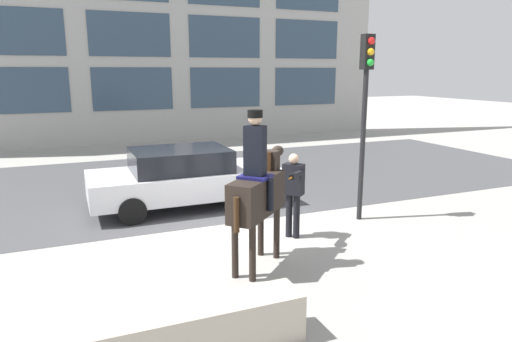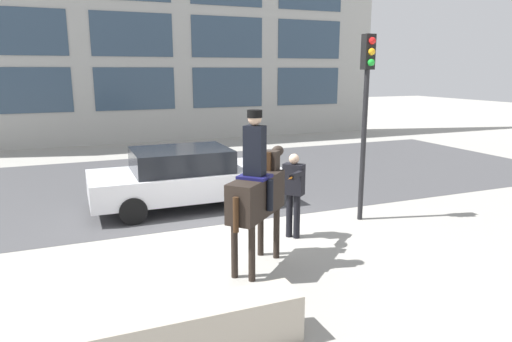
# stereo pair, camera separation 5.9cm
# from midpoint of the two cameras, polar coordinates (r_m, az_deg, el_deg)

# --- Properties ---
(ground_plane) EXTENTS (80.00, 80.00, 0.00)m
(ground_plane) POSITION_cam_midpoint_polar(r_m,az_deg,el_deg) (9.52, -3.42, -7.66)
(ground_plane) COLOR #9E9B93
(road_surface) EXTENTS (25.03, 8.50, 0.01)m
(road_surface) POSITION_cam_midpoint_polar(r_m,az_deg,el_deg) (13.92, -9.73, -1.30)
(road_surface) COLOR #444447
(road_surface) RESTS_ON ground_plane
(mounted_horse_lead) EXTENTS (1.50, 1.43, 2.67)m
(mounted_horse_lead) POSITION_cam_midpoint_polar(r_m,az_deg,el_deg) (7.51, 0.40, -2.41)
(mounted_horse_lead) COLOR black
(mounted_horse_lead) RESTS_ON ground_plane
(pedestrian_bystander) EXTENTS (0.65, 0.84, 1.70)m
(pedestrian_bystander) POSITION_cam_midpoint_polar(r_m,az_deg,el_deg) (8.95, 4.92, -2.26)
(pedestrian_bystander) COLOR black
(pedestrian_bystander) RESTS_ON ground_plane
(street_car_near_lane) EXTENTS (4.54, 2.03, 1.44)m
(street_car_near_lane) POSITION_cam_midpoint_polar(r_m,az_deg,el_deg) (11.23, -8.72, -0.70)
(street_car_near_lane) COLOR silver
(street_car_near_lane) RESTS_ON ground_plane
(traffic_light) EXTENTS (0.24, 0.29, 4.01)m
(traffic_light) POSITION_cam_midpoint_polar(r_m,az_deg,el_deg) (10.06, 13.78, 8.79)
(traffic_light) COLOR black
(traffic_light) RESTS_ON ground_plane
(planter_ledge) EXTENTS (2.52, 0.56, 0.61)m
(planter_ledge) POSITION_cam_midpoint_polar(r_m,az_deg,el_deg) (5.69, -6.94, -19.05)
(planter_ledge) COLOR #ADA393
(planter_ledge) RESTS_ON ground_plane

